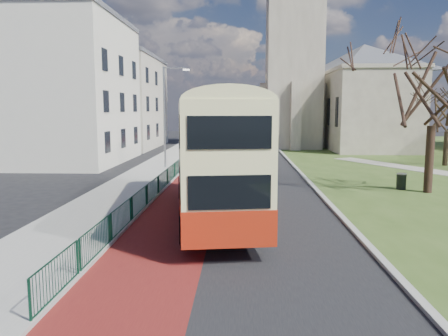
{
  "coord_description": "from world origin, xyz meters",
  "views": [
    {
      "loc": [
        1.67,
        -16.91,
        4.75
      ],
      "look_at": [
        0.85,
        3.62,
        2.0
      ],
      "focal_mm": 35.0,
      "sensor_mm": 36.0,
      "label": 1
    }
  ],
  "objects_px": {
    "streetlamp": "(166,112)",
    "litter_bin": "(401,181)",
    "winter_tree_near": "(435,72)",
    "bus": "(213,150)"
  },
  "relations": [
    {
      "from": "streetlamp",
      "to": "litter_bin",
      "type": "xyz_separation_m",
      "value": [
        15.56,
        -8.87,
        -4.07
      ]
    },
    {
      "from": "streetlamp",
      "to": "winter_tree_near",
      "type": "relative_size",
      "value": 0.81
    },
    {
      "from": "streetlamp",
      "to": "bus",
      "type": "relative_size",
      "value": 0.62
    },
    {
      "from": "streetlamp",
      "to": "litter_bin",
      "type": "bearing_deg",
      "value": -29.7
    },
    {
      "from": "bus",
      "to": "winter_tree_near",
      "type": "height_order",
      "value": "winter_tree_near"
    },
    {
      "from": "streetlamp",
      "to": "litter_bin",
      "type": "relative_size",
      "value": 8.39
    },
    {
      "from": "streetlamp",
      "to": "bus",
      "type": "xyz_separation_m",
      "value": [
        4.77,
        -15.94,
        -1.59
      ]
    },
    {
      "from": "streetlamp",
      "to": "winter_tree_near",
      "type": "height_order",
      "value": "winter_tree_near"
    },
    {
      "from": "streetlamp",
      "to": "bus",
      "type": "bearing_deg",
      "value": -73.35
    },
    {
      "from": "litter_bin",
      "to": "bus",
      "type": "bearing_deg",
      "value": -146.78
    }
  ]
}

